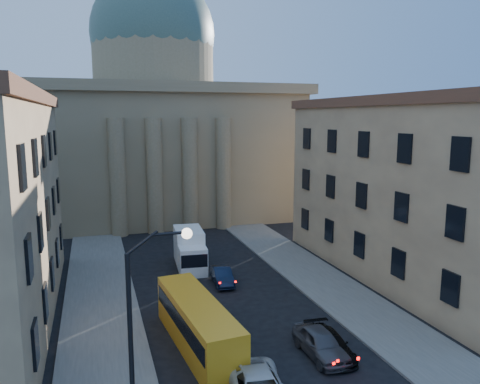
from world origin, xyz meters
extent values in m
cube|color=#5E5C56|center=(-8.50, 18.00, 0.07)|extent=(5.00, 60.00, 0.15)
cube|color=#5E5C56|center=(8.50, 18.00, 0.07)|extent=(5.00, 60.00, 0.15)
cube|color=#7B694B|center=(0.00, 56.00, 8.00)|extent=(34.00, 26.00, 16.00)
cube|color=#7B694B|center=(0.00, 56.00, 16.40)|extent=(35.50, 27.50, 1.20)
cylinder|color=#7B694B|center=(0.00, 56.00, 20.00)|extent=(16.00, 16.00, 8.00)
sphere|color=#4D695D|center=(0.00, 56.00, 24.00)|extent=(16.40, 16.40, 16.40)
cube|color=#7B694B|center=(21.00, 54.00, 5.50)|extent=(13.00, 13.00, 11.00)
cone|color=brown|center=(21.00, 54.00, 13.00)|extent=(26.02, 26.02, 4.00)
cylinder|color=#7B694B|center=(-6.00, 42.80, 6.50)|extent=(1.80, 1.80, 13.00)
cylinder|color=#7B694B|center=(-2.00, 42.80, 6.50)|extent=(1.80, 1.80, 13.00)
cylinder|color=#7B694B|center=(2.00, 42.80, 6.50)|extent=(1.80, 1.80, 13.00)
cylinder|color=#7B694B|center=(6.00, 42.80, 6.50)|extent=(1.80, 1.80, 13.00)
cube|color=tan|center=(17.00, 22.00, 7.00)|extent=(11.00, 26.00, 14.00)
cube|color=brown|center=(17.00, 22.00, 14.30)|extent=(11.60, 26.60, 0.80)
cylinder|color=black|center=(-7.50, 8.00, 4.00)|extent=(0.20, 0.20, 8.00)
cylinder|color=black|center=(-6.95, 8.00, 8.35)|extent=(1.30, 0.12, 0.96)
cylinder|color=black|center=(-5.95, 8.00, 8.65)|extent=(1.30, 0.12, 0.12)
sphere|color=white|center=(-5.20, 8.00, 8.60)|extent=(0.44, 0.44, 0.44)
imported|color=black|center=(3.50, 12.05, 0.62)|extent=(2.03, 4.41, 1.25)
imported|color=#48474C|center=(2.96, 12.10, 0.76)|extent=(1.86, 4.46, 1.51)
imported|color=black|center=(0.80, 24.68, 0.65)|extent=(1.72, 4.06, 1.30)
cube|color=orange|center=(-3.30, 15.16, 1.38)|extent=(3.16, 9.98, 2.77)
cube|color=black|center=(-3.30, 15.16, 1.83)|extent=(3.16, 9.45, 0.98)
cylinder|color=black|center=(-3.85, 11.52, 0.45)|extent=(0.35, 0.91, 0.89)
cylinder|color=black|center=(-2.07, 11.69, 0.45)|extent=(0.35, 0.91, 0.89)
cylinder|color=black|center=(-4.53, 18.62, 0.45)|extent=(0.35, 0.91, 0.89)
cylinder|color=black|center=(-2.75, 18.80, 0.45)|extent=(0.35, 0.91, 0.89)
cube|color=white|center=(-0.94, 27.65, 1.18)|extent=(2.45, 2.55, 2.37)
cube|color=black|center=(-1.04, 26.52, 1.48)|extent=(2.17, 0.29, 1.09)
cube|color=white|center=(-0.73, 30.30, 1.73)|extent=(2.70, 4.32, 3.06)
cylinder|color=black|center=(-1.96, 27.34, 0.44)|extent=(0.35, 0.91, 0.89)
cylinder|color=black|center=(0.01, 27.18, 0.44)|extent=(0.35, 0.91, 0.89)
cylinder|color=black|center=(-1.64, 31.27, 0.44)|extent=(0.35, 0.91, 0.89)
cylinder|color=black|center=(0.33, 31.11, 0.44)|extent=(0.35, 0.91, 0.89)
camera|label=1|loc=(-8.59, -9.55, 13.11)|focal=35.00mm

